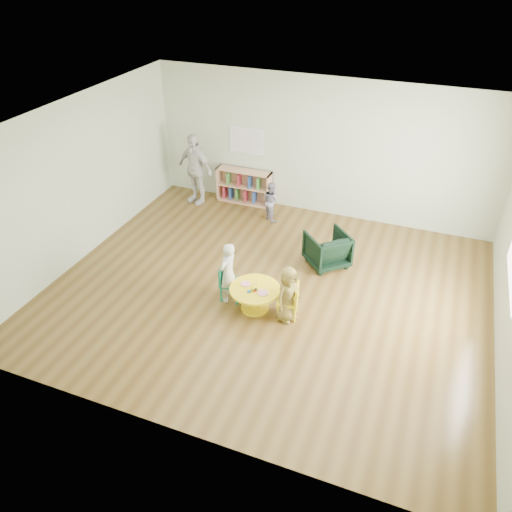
% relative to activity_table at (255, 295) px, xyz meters
% --- Properties ---
extents(room, '(7.10, 7.00, 2.80)m').
position_rel_activity_table_xyz_m(room, '(0.05, 0.52, 1.62)').
color(room, brown).
rests_on(room, ground).
extents(activity_table, '(0.79, 0.79, 0.44)m').
position_rel_activity_table_xyz_m(activity_table, '(0.00, 0.00, 0.00)').
color(activity_table, yellow).
rests_on(activity_table, ground).
extents(kid_chair_left, '(0.35, 0.35, 0.61)m').
position_rel_activity_table_xyz_m(kid_chair_left, '(-0.49, 0.11, 0.05)').
color(kid_chair_left, '#167959').
rests_on(kid_chair_left, ground).
extents(kid_chair_right, '(0.37, 0.37, 0.59)m').
position_rel_activity_table_xyz_m(kid_chair_right, '(0.57, 0.03, 0.04)').
color(kid_chair_right, yellow).
rests_on(kid_chair_right, ground).
extents(bookshelf, '(1.20, 0.30, 0.75)m').
position_rel_activity_table_xyz_m(bookshelf, '(-1.58, 3.38, 0.09)').
color(bookshelf, tan).
rests_on(bookshelf, ground).
extents(alphabet_poster, '(0.74, 0.01, 0.54)m').
position_rel_activity_table_xyz_m(alphabet_poster, '(-1.57, 3.50, 1.07)').
color(alphabet_poster, white).
rests_on(alphabet_poster, ground).
extents(armchair, '(0.95, 0.95, 0.62)m').
position_rel_activity_table_xyz_m(armchair, '(0.73, 1.63, 0.04)').
color(armchair, black).
rests_on(armchair, ground).
extents(child_left, '(0.32, 0.42, 1.04)m').
position_rel_activity_table_xyz_m(child_left, '(-0.49, 0.08, 0.24)').
color(child_left, silver).
rests_on(child_left, ground).
extents(child_right, '(0.44, 0.53, 0.93)m').
position_rel_activity_table_xyz_m(child_right, '(0.54, -0.04, 0.19)').
color(child_right, gold).
rests_on(child_right, ground).
extents(toddler, '(0.50, 0.49, 0.82)m').
position_rel_activity_table_xyz_m(toddler, '(-0.75, 2.84, 0.13)').
color(toddler, '#1D1B45').
rests_on(toddler, ground).
extents(adult_caretaker, '(0.97, 0.61, 1.53)m').
position_rel_activity_table_xyz_m(adult_caretaker, '(-2.55, 3.01, 0.49)').
color(adult_caretaker, silver).
rests_on(adult_caretaker, ground).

